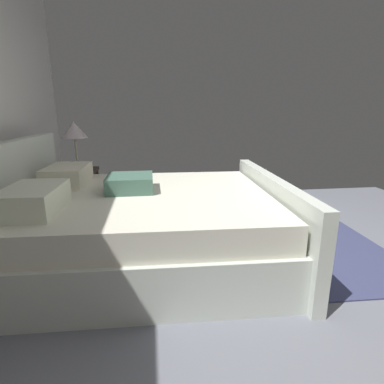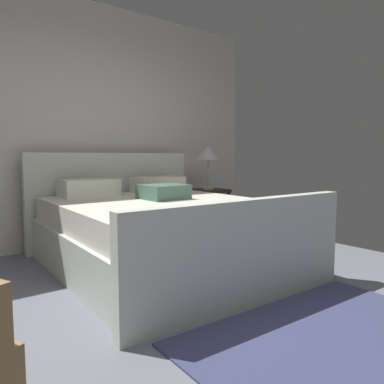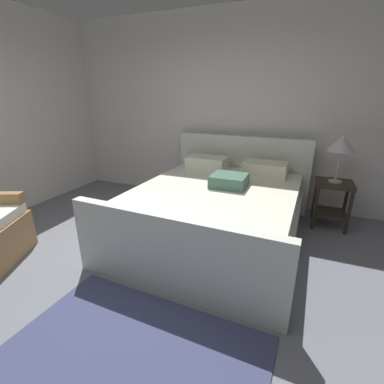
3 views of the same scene
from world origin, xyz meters
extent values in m
cube|color=slate|center=(0.00, 0.00, -0.01)|extent=(5.08, 5.27, 0.02)
cube|color=silver|center=(0.39, 1.32, 0.20)|extent=(1.91, 2.19, 0.40)
cube|color=silver|center=(0.42, 2.43, 0.54)|extent=(1.96, 0.17, 1.07)
cube|color=silver|center=(0.35, 0.21, 0.37)|extent=(1.96, 0.17, 0.74)
cube|color=silver|center=(0.39, 1.32, 0.51)|extent=(1.83, 2.12, 0.22)
cube|color=silver|center=(0.00, 2.12, 0.71)|extent=(0.57, 0.38, 0.18)
cube|color=beige|center=(0.82, 2.09, 0.71)|extent=(0.57, 0.38, 0.18)
cube|color=#446959|center=(0.50, 1.48, 0.69)|extent=(0.40, 0.40, 0.14)
cube|color=#2E241A|center=(1.68, 2.19, 0.58)|extent=(0.44, 0.44, 0.04)
cube|color=#2E241A|center=(1.68, 2.19, 0.18)|extent=(0.40, 0.40, 0.02)
cylinder|color=#2E241A|center=(1.49, 2.00, 0.28)|extent=(0.04, 0.04, 0.56)
cylinder|color=#2E241A|center=(1.87, 2.00, 0.28)|extent=(0.04, 0.04, 0.56)
cylinder|color=#2E241A|center=(1.49, 2.38, 0.28)|extent=(0.04, 0.04, 0.56)
cylinder|color=#2E241A|center=(1.87, 2.38, 0.28)|extent=(0.04, 0.04, 0.56)
cylinder|color=#B7B293|center=(1.68, 2.19, 0.61)|extent=(0.16, 0.16, 0.02)
cylinder|color=#B7B293|center=(1.68, 2.19, 0.81)|extent=(0.02, 0.02, 0.37)
cone|color=silver|center=(1.68, 2.19, 1.09)|extent=(0.31, 0.31, 0.19)
cube|color=#3B3F64|center=(0.39, -0.42, 0.01)|extent=(1.77, 1.11, 0.01)
camera|label=1|loc=(-2.19, 1.28, 1.32)|focal=28.45mm
camera|label=2|loc=(-1.47, -1.52, 1.03)|focal=34.29mm
camera|label=3|loc=(1.26, -1.52, 1.64)|focal=25.44mm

